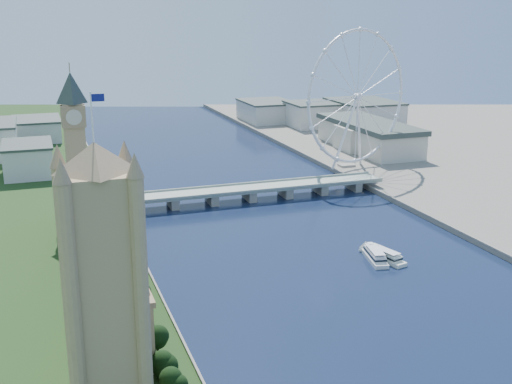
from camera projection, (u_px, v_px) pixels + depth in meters
name	position (u px, v px, depth m)	size (l,w,h in m)	color
tree_row	(161.00, 354.00, 252.40)	(9.07, 217.07, 21.30)	black
victoria_tower	(103.00, 272.00, 216.01)	(28.16, 28.16, 112.00)	tan
parliament_range	(96.00, 254.00, 332.46)	(24.00, 200.00, 70.00)	tan
big_ben	(74.00, 128.00, 417.88)	(20.02, 20.02, 110.00)	tan
westminster_bridge	(249.00, 191.00, 494.62)	(220.00, 22.00, 9.50)	gray
london_eye	(357.00, 98.00, 566.66)	(113.60, 39.12, 124.30)	silver
county_hall	(368.00, 152.00, 670.34)	(54.00, 144.00, 35.00)	beige
city_skyline	(209.00, 123.00, 740.94)	(505.00, 280.00, 32.00)	beige
tour_boat_near	(384.00, 260.00, 373.99)	(8.16, 31.81, 7.05)	white
tour_boat_far	(374.00, 260.00, 374.10)	(8.40, 32.73, 7.26)	silver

